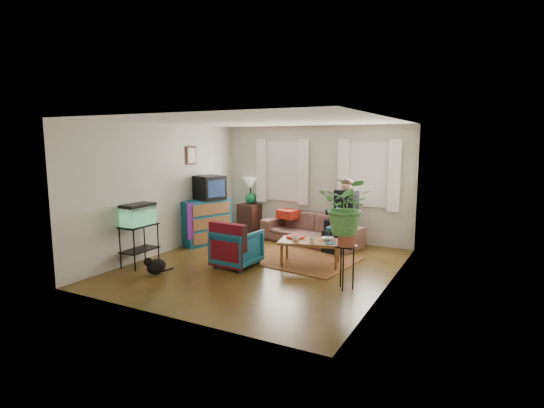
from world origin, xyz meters
The scene contains 31 objects.
floor centered at (0.00, 0.00, 0.00)m, with size 4.50×5.00×0.01m, color #4F2B14.
ceiling centered at (0.00, 0.00, 2.60)m, with size 4.50×5.00×0.01m, color white.
wall_back centered at (0.00, 2.50, 1.30)m, with size 4.50×0.01×2.60m, color silver.
wall_front centered at (0.00, -2.50, 1.30)m, with size 4.50×0.01×2.60m, color silver.
wall_left centered at (-2.25, 0.00, 1.30)m, with size 0.01×5.00×2.60m, color silver.
wall_right centered at (2.25, 0.00, 1.30)m, with size 0.01×5.00×2.60m, color silver.
window_left centered at (-0.80, 2.48, 1.55)m, with size 1.08×0.04×1.38m, color white.
window_right centered at (1.25, 2.48, 1.55)m, with size 1.08×0.04×1.38m, color white.
curtains_left centered at (-0.80, 2.40, 1.55)m, with size 1.36×0.06×1.50m, color white.
curtains_right centered at (1.25, 2.40, 1.55)m, with size 1.36×0.06×1.50m, color white.
picture_frame centered at (-2.21, 0.85, 1.95)m, with size 0.04×0.32×0.40m, color #3D2616.
area_rug centered at (0.43, 0.75, 0.01)m, with size 2.00×1.60×0.01m, color brown.
sofa centered at (0.11, 2.05, 0.44)m, with size 2.27×0.90×0.89m, color brown.
seated_person centered at (0.90, 1.86, 0.68)m, with size 0.57×0.70×1.35m, color black, non-canonical shape.
side_table centered at (-1.65, 2.40, 0.36)m, with size 0.50×0.50×0.72m, color #372314.
table_lamp centered at (-1.65, 2.40, 1.03)m, with size 0.37×0.37×0.66m, color white, non-canonical shape.
dresser centered at (-1.99, 0.97, 0.49)m, with size 0.55×1.09×0.98m, color #12636F.
crt_tv centered at (-1.93, 1.07, 1.24)m, with size 0.60×0.55×0.52m, color black.
aquarium_stand centered at (-2.00, -0.98, 0.38)m, with size 0.38×0.68×0.76m, color black.
aquarium centered at (-2.00, -0.98, 0.96)m, with size 0.34×0.62×0.40m, color #7FD899.
black_cat centered at (-1.38, -1.23, 0.17)m, with size 0.25×0.39×0.33m, color black.
armchair centered at (-0.43, -0.15, 0.37)m, with size 0.73×0.68×0.75m, color #125C6E.
serape_throw centered at (-0.45, -0.44, 0.53)m, with size 0.75×0.17×0.62m, color #9E0A0A.
coffee_table centered at (0.74, 0.51, 0.23)m, with size 1.12×0.61×0.46m, color brown.
cup_a centered at (0.52, 0.35, 0.51)m, with size 0.13×0.13×0.10m, color white.
cup_b centered at (0.83, 0.34, 0.51)m, with size 0.10×0.10×0.10m, color beige.
bowl centered at (1.01, 0.68, 0.49)m, with size 0.22×0.22×0.05m, color white.
snack_tray centered at (0.41, 0.58, 0.48)m, with size 0.35×0.35×0.04m, color #B21414.
birdcage centered at (1.15, 0.45, 0.62)m, with size 0.18×0.18×0.32m, color #115B6B, non-canonical shape.
plant_stand centered at (1.71, -0.42, 0.34)m, with size 0.29×0.29×0.69m, color black.
potted_plant centered at (1.71, -0.42, 1.16)m, with size 0.78×0.68×0.87m, color #599947.
Camera 1 is at (3.64, -6.50, 2.27)m, focal length 28.00 mm.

